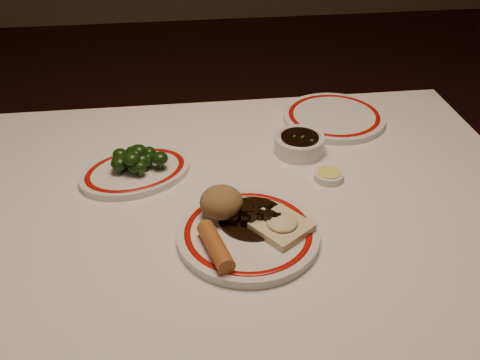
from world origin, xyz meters
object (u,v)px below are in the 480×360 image
object	(u,v)px
dining_table	(248,232)
fried_wonton	(282,226)
broccoli_pile	(136,158)
main_plate	(248,234)
spring_roll	(215,246)
stirfry_heap	(252,215)
rice_mound	(221,202)
broccoli_plate	(136,172)
soy_bowl	(299,144)

from	to	relation	value
dining_table	fried_wonton	bearing A→B (deg)	-71.45
dining_table	broccoli_pile	distance (m)	0.29
main_plate	fried_wonton	size ratio (longest dim) A/B	2.65
dining_table	fried_wonton	world-z (taller)	fried_wonton
dining_table	broccoli_pile	world-z (taller)	broccoli_pile
dining_table	spring_roll	bearing A→B (deg)	-114.64
stirfry_heap	rice_mound	bearing A→B (deg)	158.31
main_plate	stirfry_heap	size ratio (longest dim) A/B	2.53
rice_mound	stirfry_heap	world-z (taller)	rice_mound
broccoli_plate	soy_bowl	world-z (taller)	soy_bowl
rice_mound	broccoli_pile	bearing A→B (deg)	131.03
main_plate	broccoli_plate	xyz separation A→B (m)	(-0.21, 0.24, -0.00)
rice_mound	spring_roll	bearing A→B (deg)	-101.26
fried_wonton	soy_bowl	xyz separation A→B (m)	(0.10, 0.29, -0.01)
main_plate	soy_bowl	world-z (taller)	soy_bowl
dining_table	broccoli_pile	xyz separation A→B (m)	(-0.23, 0.12, 0.13)
dining_table	fried_wonton	distance (m)	0.18
rice_mound	soy_bowl	distance (m)	0.31
spring_roll	fried_wonton	bearing A→B (deg)	6.06
broccoli_plate	stirfry_heap	bearing A→B (deg)	-42.49
spring_roll	broccoli_plate	world-z (taller)	spring_roll
dining_table	spring_roll	world-z (taller)	spring_roll
rice_mound	stirfry_heap	bearing A→B (deg)	-21.69
stirfry_heap	fried_wonton	bearing A→B (deg)	-36.70
broccoli_plate	broccoli_pile	bearing A→B (deg)	58.37
dining_table	main_plate	xyz separation A→B (m)	(-0.02, -0.13, 0.10)
main_plate	soy_bowl	xyz separation A→B (m)	(0.16, 0.29, 0.01)
fried_wonton	stirfry_heap	bearing A→B (deg)	143.30
stirfry_heap	broccoli_plate	xyz separation A→B (m)	(-0.23, 0.21, -0.02)
rice_mound	spring_roll	size ratio (longest dim) A/B	0.72
dining_table	soy_bowl	size ratio (longest dim) A/B	10.38
spring_roll	fried_wonton	size ratio (longest dim) A/B	0.91
dining_table	broccoli_plate	bearing A→B (deg)	154.20
main_plate	spring_roll	world-z (taller)	spring_roll
fried_wonton	broccoli_pile	xyz separation A→B (m)	(-0.27, 0.25, 0.01)
rice_mound	stirfry_heap	distance (m)	0.06
spring_roll	stirfry_heap	bearing A→B (deg)	33.35
spring_roll	broccoli_plate	xyz separation A→B (m)	(-0.15, 0.29, -0.02)
main_plate	soy_bowl	bearing A→B (deg)	61.07
main_plate	broccoli_pile	size ratio (longest dim) A/B	2.73
stirfry_heap	broccoli_plate	bearing A→B (deg)	137.51
main_plate	fried_wonton	distance (m)	0.06
fried_wonton	broccoli_pile	bearing A→B (deg)	137.34
rice_mound	fried_wonton	distance (m)	0.12
dining_table	main_plate	distance (m)	0.16
spring_roll	dining_table	bearing A→B (deg)	51.04
spring_roll	main_plate	bearing A→B (deg)	24.37
soy_bowl	rice_mound	bearing A→B (deg)	-130.88
fried_wonton	broccoli_pile	world-z (taller)	broccoli_pile
rice_mound	broccoli_plate	bearing A→B (deg)	132.66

